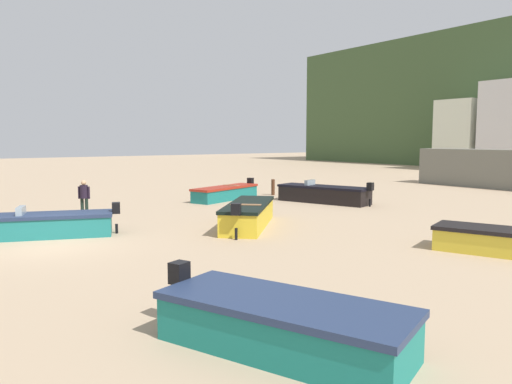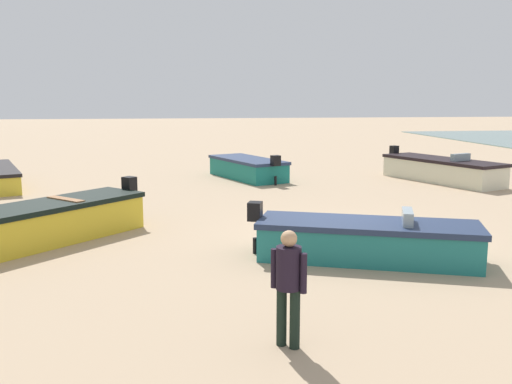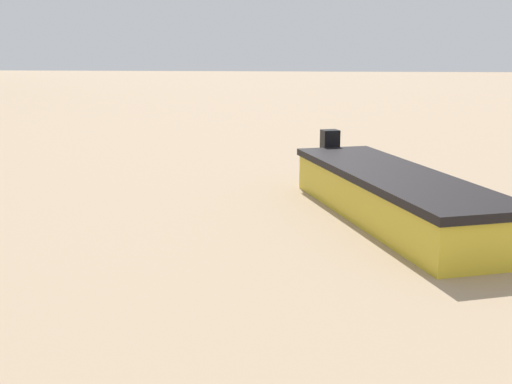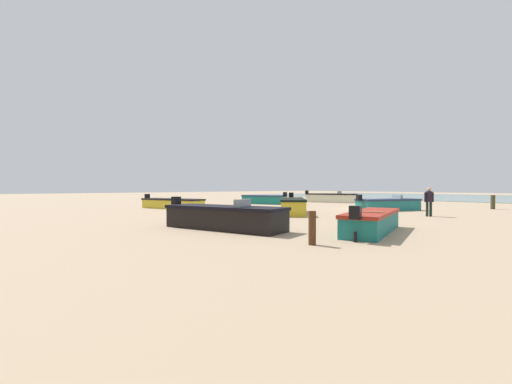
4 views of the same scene
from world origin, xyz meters
name	(u,v)px [view 3 (image 3 of 4)]	position (x,y,z in m)	size (l,w,h in m)	color
boat_yellow_1	(392,195)	(9.72, 10.87, 0.39)	(5.49, 3.17, 1.08)	gold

